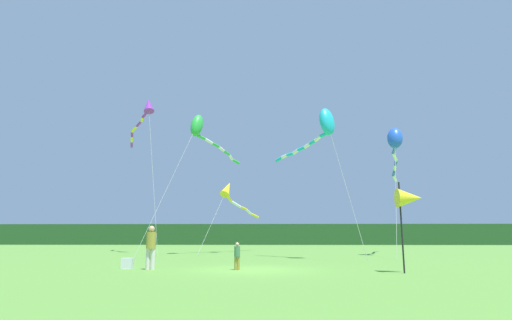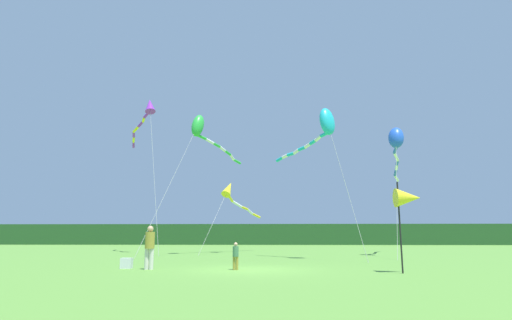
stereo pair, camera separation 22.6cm
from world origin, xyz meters
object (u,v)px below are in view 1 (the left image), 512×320
(kite_yellow, at_px, (231,194))
(kite_blue, at_px, (395,143))
(banner_flag_pole, at_px, (409,199))
(kite_cyan, at_px, (323,126))
(person_adult, at_px, (151,245))
(kite_purple, at_px, (145,112))
(cooler_box, at_px, (127,263))
(person_child, at_px, (237,254))
(kite_green, at_px, (201,129))

(kite_yellow, relative_size, kite_blue, 0.89)
(banner_flag_pole, bearing_deg, kite_cyan, 103.57)
(person_adult, relative_size, kite_purple, 0.14)
(cooler_box, relative_size, kite_cyan, 0.05)
(person_adult, xyz_separation_m, kite_yellow, (1.69, 16.00, 3.65))
(person_adult, distance_m, banner_flag_pole, 10.01)
(kite_purple, bearing_deg, kite_yellow, 9.18)
(person_child, height_order, kite_green, kite_green)
(cooler_box, distance_m, kite_yellow, 16.36)
(kite_purple, bearing_deg, person_child, -60.00)
(banner_flag_pole, height_order, kite_green, kite_green)
(person_child, relative_size, cooler_box, 2.38)
(person_adult, xyz_separation_m, kite_green, (-0.27, 12.44, 7.98))
(kite_yellow, bearing_deg, cooler_box, -100.07)
(person_adult, relative_size, kite_yellow, 0.18)
(kite_yellow, distance_m, kite_purple, 9.49)
(banner_flag_pole, xyz_separation_m, kite_blue, (3.54, 12.47, 4.91))
(kite_green, relative_size, kite_yellow, 1.10)
(kite_yellow, relative_size, kite_purple, 0.76)
(kite_green, bearing_deg, kite_purple, 153.34)
(kite_blue, bearing_deg, cooler_box, -143.25)
(person_adult, distance_m, kite_blue, 18.64)
(kite_blue, bearing_deg, kite_cyan, -140.87)
(kite_yellow, bearing_deg, kite_blue, -22.29)
(kite_yellow, bearing_deg, person_adult, -96.04)
(cooler_box, distance_m, kite_blue, 19.40)
(kite_yellow, bearing_deg, kite_green, -118.86)
(person_child, height_order, kite_purple, kite_purple)
(kite_blue, distance_m, kite_purple, 19.18)
(person_child, bearing_deg, banner_flag_pole, -11.29)
(kite_cyan, height_order, kite_purple, kite_purple)
(cooler_box, bearing_deg, person_child, -5.74)
(kite_blue, bearing_deg, kite_purple, 168.81)
(cooler_box, xyz_separation_m, banner_flag_pole, (10.85, -1.72, 2.43))
(kite_green, xyz_separation_m, kite_purple, (-4.90, 2.46, 2.13))
(cooler_box, distance_m, kite_cyan, 13.18)
(banner_flag_pole, bearing_deg, kite_blue, 74.15)
(person_child, xyz_separation_m, kite_yellow, (-1.72, 15.96, 4.01))
(person_adult, relative_size, banner_flag_pole, 0.52)
(person_adult, bearing_deg, kite_yellow, 83.96)
(cooler_box, bearing_deg, banner_flag_pole, -9.02)
(person_adult, height_order, kite_yellow, kite_yellow)
(kite_green, distance_m, kite_yellow, 5.95)
(person_adult, bearing_deg, kite_green, 91.25)
(kite_green, distance_m, kite_cyan, 9.99)
(person_child, relative_size, kite_cyan, 0.12)
(cooler_box, distance_m, kite_green, 14.81)
(kite_cyan, bearing_deg, person_child, -123.40)
(kite_green, bearing_deg, banner_flag_pole, -53.65)
(kite_cyan, bearing_deg, cooler_box, -144.79)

